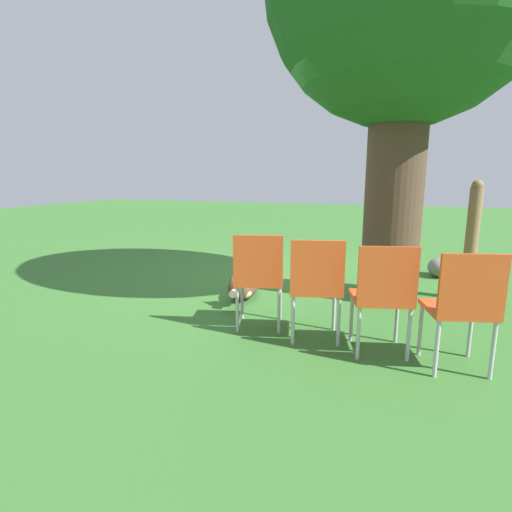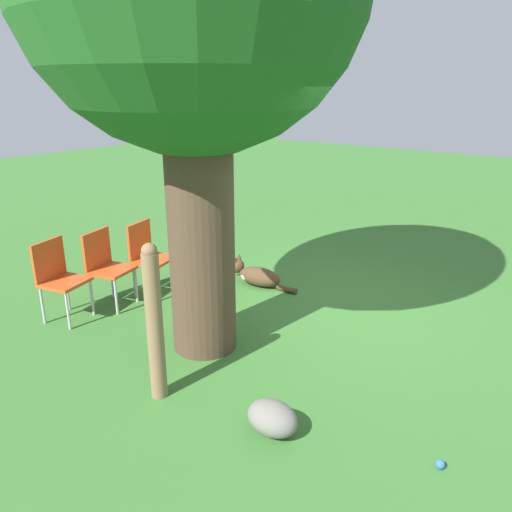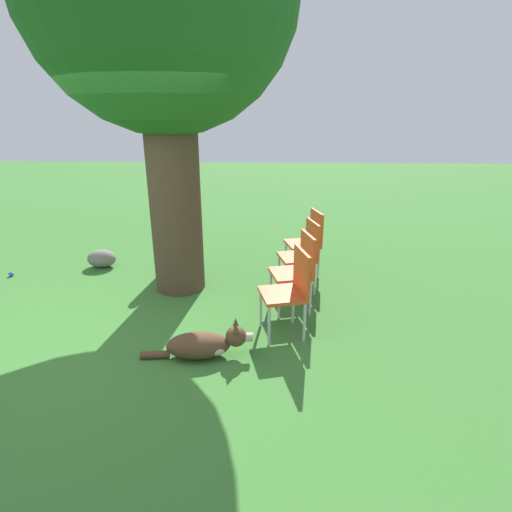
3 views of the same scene
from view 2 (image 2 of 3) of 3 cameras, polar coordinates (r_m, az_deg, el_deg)
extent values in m
plane|color=#38702D|center=(5.74, 5.72, -7.01)|extent=(30.00, 30.00, 0.00)
cylinder|color=#4C3828|center=(4.69, -6.32, 3.73)|extent=(0.63, 0.63, 2.57)
ellipsoid|color=#513823|center=(6.52, 0.41, -2.39)|extent=(0.63, 0.35, 0.24)
ellipsoid|color=#C6B293|center=(6.61, -0.81, -2.21)|extent=(0.23, 0.27, 0.15)
sphere|color=#513823|center=(6.67, -2.18, -1.13)|extent=(0.22, 0.22, 0.20)
cylinder|color=#C6B293|center=(6.74, -2.98, -1.07)|extent=(0.10, 0.09, 0.08)
cone|color=#513823|center=(6.59, -2.45, -0.31)|extent=(0.06, 0.06, 0.09)
cone|color=#513823|center=(6.67, -1.94, -0.05)|extent=(0.06, 0.06, 0.09)
cylinder|color=#513823|center=(6.37, 3.55, -3.82)|extent=(0.28, 0.10, 0.07)
cylinder|color=#846647|center=(4.18, -11.48, -8.04)|extent=(0.14, 0.14, 1.28)
sphere|color=#846647|center=(3.92, -12.12, 0.60)|extent=(0.12, 0.12, 0.12)
cube|color=#D14C1E|center=(6.58, -7.41, 0.68)|extent=(0.51, 0.53, 0.04)
cube|color=#D14C1E|center=(6.61, -8.95, 2.84)|extent=(0.14, 0.43, 0.44)
cylinder|color=#B7B7BC|center=(6.73, -5.19, -0.92)|extent=(0.03, 0.03, 0.43)
cylinder|color=#B7B7BC|center=(6.42, -6.80, -1.99)|extent=(0.03, 0.03, 0.43)
cylinder|color=#B7B7BC|center=(6.90, -7.82, -0.50)|extent=(0.03, 0.03, 0.43)
cylinder|color=#B7B7BC|center=(6.60, -9.51, -1.52)|extent=(0.03, 0.03, 0.43)
cube|color=#D14C1E|center=(6.31, -11.59, -0.39)|extent=(0.51, 0.53, 0.04)
cube|color=#D14C1E|center=(6.35, -13.17, 1.86)|extent=(0.14, 0.43, 0.44)
cylinder|color=#B7B7BC|center=(6.44, -9.18, -2.04)|extent=(0.03, 0.03, 0.43)
cylinder|color=#B7B7BC|center=(6.15, -11.06, -3.22)|extent=(0.03, 0.03, 0.43)
cylinder|color=#B7B7BC|center=(6.63, -11.81, -1.57)|extent=(0.03, 0.03, 0.43)
cylinder|color=#B7B7BC|center=(6.35, -13.75, -2.69)|extent=(0.03, 0.03, 0.43)
cube|color=#D14C1E|center=(6.07, -16.12, -1.56)|extent=(0.51, 0.53, 0.04)
cube|color=#D14C1E|center=(6.12, -17.73, 0.78)|extent=(0.14, 0.43, 0.44)
cylinder|color=#B7B7BC|center=(6.19, -13.52, -3.26)|extent=(0.03, 0.03, 0.43)
cylinder|color=#B7B7BC|center=(5.92, -15.70, -4.53)|extent=(0.03, 0.03, 0.43)
cylinder|color=#B7B7BC|center=(6.40, -16.12, -2.72)|extent=(0.03, 0.03, 0.43)
cylinder|color=#B7B7BC|center=(6.14, -18.33, -3.92)|extent=(0.03, 0.03, 0.43)
cube|color=#D14C1E|center=(5.88, -20.98, -2.80)|extent=(0.51, 0.53, 0.04)
cube|color=#D14C1E|center=(5.94, -22.60, -0.37)|extent=(0.14, 0.43, 0.44)
cylinder|color=#B7B7BC|center=(5.98, -18.22, -4.55)|extent=(0.03, 0.03, 0.43)
cylinder|color=#B7B7BC|center=(5.73, -20.70, -5.91)|extent=(0.03, 0.03, 0.43)
cylinder|color=#B7B7BC|center=(6.21, -20.73, -3.94)|extent=(0.03, 0.03, 0.43)
cylinder|color=#B7B7BC|center=(5.97, -23.22, -5.21)|extent=(0.03, 0.03, 0.43)
sphere|color=blue|center=(3.95, 20.29, -21.41)|extent=(0.07, 0.07, 0.07)
ellipsoid|color=slate|center=(3.97, 1.89, -18.02)|extent=(0.42, 0.31, 0.26)
camera|label=1|loc=(8.60, -30.29, 9.27)|focal=28.00mm
camera|label=3|loc=(9.12, 9.73, 16.81)|focal=28.00mm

